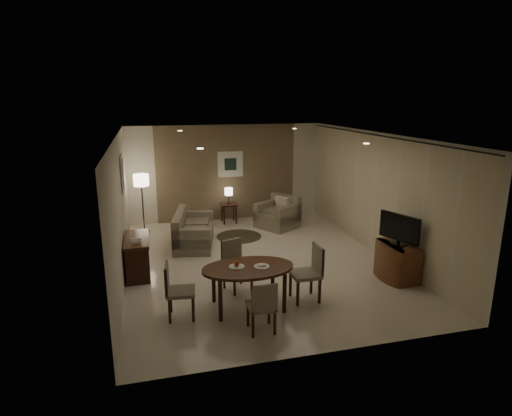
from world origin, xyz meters
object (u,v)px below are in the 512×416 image
object	(u,v)px
side_table	(229,213)
sofa	(194,229)
chair_far	(238,266)
chair_left	(181,291)
console_desk	(138,256)
armchair	(277,212)
chair_right	(305,273)
dining_table	(248,287)
tv_cabinet	(397,261)
chair_near	(261,305)
floor_lamp	(143,203)

from	to	relation	value
side_table	sofa	bearing A→B (deg)	-125.72
chair_far	chair_left	world-z (taller)	chair_far
console_desk	chair_left	size ratio (longest dim) A/B	1.32
chair_left	chair_far	bearing A→B (deg)	-48.39
armchair	sofa	bearing A→B (deg)	-102.28
chair_right	armchair	size ratio (longest dim) A/B	1.03
dining_table	side_table	distance (m)	5.06
chair_right	console_desk	bearing A→B (deg)	-123.45
tv_cabinet	side_table	bearing A→B (deg)	117.91
tv_cabinet	dining_table	distance (m)	3.12
chair_near	sofa	xyz separation A→B (m)	(-0.52, 4.17, -0.02)
sofa	side_table	size ratio (longest dim) A/B	3.12
sofa	armchair	size ratio (longest dim) A/B	1.78
chair_far	chair_left	bearing A→B (deg)	-164.55
floor_lamp	tv_cabinet	bearing A→B (deg)	-42.29
floor_lamp	sofa	bearing A→B (deg)	-49.56
chair_right	chair_near	bearing A→B (deg)	-50.95
console_desk	sofa	world-z (taller)	sofa
chair_near	side_table	world-z (taller)	chair_near
dining_table	side_table	bearing A→B (deg)	82.55
chair_near	chair_far	bearing A→B (deg)	-87.50
dining_table	chair_left	distance (m)	1.12
floor_lamp	chair_near	bearing A→B (deg)	-73.09
dining_table	floor_lamp	size ratio (longest dim) A/B	1.01
tv_cabinet	chair_left	size ratio (longest dim) A/B	0.99
chair_right	armchair	distance (m)	4.28
dining_table	chair_far	bearing A→B (deg)	92.02
sofa	floor_lamp	size ratio (longest dim) A/B	1.11
console_desk	dining_table	xyz separation A→B (m)	(1.80, -1.92, -0.01)
sofa	floor_lamp	world-z (taller)	floor_lamp
tv_cabinet	chair_far	world-z (taller)	chair_far
armchair	floor_lamp	xyz separation A→B (m)	(-3.50, 0.53, 0.34)
dining_table	chair_left	size ratio (longest dim) A/B	1.70
chair_far	sofa	bearing A→B (deg)	80.56
chair_right	armchair	xyz separation A→B (m)	(0.81, 4.21, -0.07)
chair_far	dining_table	bearing A→B (deg)	-107.71
chair_right	floor_lamp	size ratio (longest dim) A/B	0.64
console_desk	side_table	distance (m)	3.95
chair_right	side_table	size ratio (longest dim) A/B	1.81
dining_table	side_table	xyz separation A→B (m)	(0.66, 5.01, -0.09)
chair_right	sofa	xyz separation A→B (m)	(-1.53, 3.37, -0.09)
chair_far	floor_lamp	xyz separation A→B (m)	(-1.64, 4.04, 0.31)
chair_near	side_table	xyz separation A→B (m)	(0.64, 5.80, -0.15)
chair_left	armchair	xyz separation A→B (m)	(2.94, 4.28, -0.03)
dining_table	sofa	world-z (taller)	sofa
chair_far	chair_left	size ratio (longest dim) A/B	1.01
console_desk	side_table	size ratio (longest dim) A/B	2.20
chair_near	chair_left	xyz separation A→B (m)	(-1.13, 0.72, 0.04)
chair_far	sofa	distance (m)	2.72
tv_cabinet	chair_near	size ratio (longest dim) A/B	1.08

